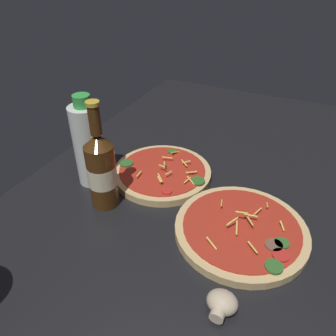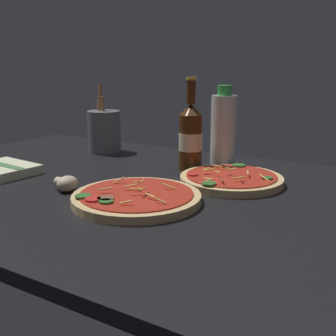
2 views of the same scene
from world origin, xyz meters
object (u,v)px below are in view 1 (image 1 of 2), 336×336
at_px(oil_bottle, 88,144).
at_px(mushroom_left, 222,304).
at_px(beer_bottle, 101,169).
at_px(pizza_far, 162,172).
at_px(pizza_near, 241,230).

relative_size(oil_bottle, mushroom_left, 4.15).
bearing_deg(beer_bottle, pizza_far, -25.18).
bearing_deg(mushroom_left, oil_bottle, 62.92).
distance_m(beer_bottle, mushroom_left, 0.37).
xyz_separation_m(pizza_near, beer_bottle, (-0.04, 0.31, 0.08)).
xyz_separation_m(beer_bottle, oil_bottle, (0.06, 0.08, 0.01)).
bearing_deg(beer_bottle, oil_bottle, 52.25).
bearing_deg(pizza_near, oil_bottle, 86.38).
distance_m(pizza_far, mushroom_left, 0.40).
xyz_separation_m(pizza_far, beer_bottle, (-0.15, 0.07, 0.08)).
bearing_deg(beer_bottle, mushroom_left, -114.12).
relative_size(beer_bottle, mushroom_left, 4.57).
distance_m(pizza_far, oil_bottle, 0.20).
bearing_deg(pizza_near, beer_bottle, 96.71).
distance_m(pizza_near, mushroom_left, 0.19).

